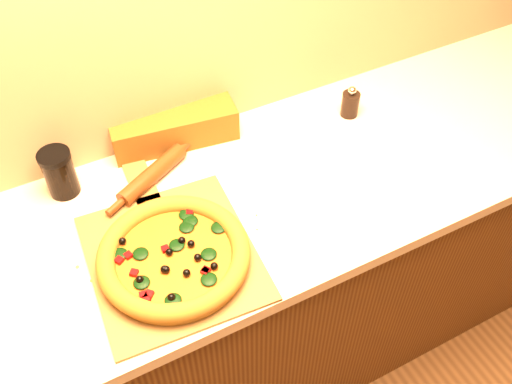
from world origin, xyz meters
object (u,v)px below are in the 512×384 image
pizza (174,256)px  rolling_pin (153,174)px  pepper_grinder (350,103)px  dark_jar (59,173)px  pizza_peel (170,252)px

pizza → rolling_pin: bearing=79.8°
pepper_grinder → rolling_pin: (-0.65, 0.01, -0.02)m
pizza → rolling_pin: (0.05, 0.30, -0.01)m
pizza → pepper_grinder: bearing=22.1°
rolling_pin → dark_jar: (-0.23, 0.07, 0.05)m
pizza_peel → dark_jar: dark_jar is taller
dark_jar → pizza_peel: bearing=-61.9°
pizza → rolling_pin: size_ratio=1.17×
pizza_peel → pizza: (-0.00, -0.04, 0.03)m
rolling_pin → dark_jar: size_ratio=2.28×
pizza → pizza_peel: bearing=88.2°
pizza → dark_jar: (-0.18, 0.37, 0.04)m
pizza_peel → dark_jar: size_ratio=4.38×
pepper_grinder → dark_jar: bearing=174.5°
pizza_peel → dark_jar: (-0.18, 0.33, 0.07)m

